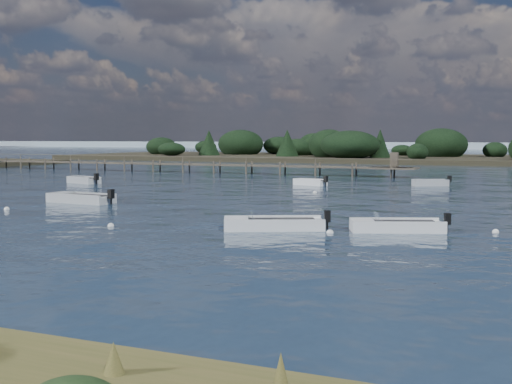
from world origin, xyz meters
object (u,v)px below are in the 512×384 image
at_px(dinghy_mid_white_a, 273,226).
at_px(tender_far_grey, 84,181).
at_px(tender_far_white, 310,183).
at_px(tender_far_grey_b, 430,184).
at_px(jetty, 186,164).
at_px(dinghy_mid_white_b, 396,228).
at_px(dinghy_mid_grey, 81,200).

xyz_separation_m(dinghy_mid_white_a, tender_far_grey, (-27.65, 21.45, 0.03)).
bearing_deg(tender_far_white, tender_far_grey_b, 18.72).
relative_size(dinghy_mid_white_a, tender_far_grey_b, 1.46).
relative_size(tender_far_grey, tender_far_grey_b, 1.18).
relative_size(tender_far_white, jetty, 0.05).
bearing_deg(tender_far_grey, tender_far_white, 16.03).
bearing_deg(tender_far_grey_b, dinghy_mid_white_b, -85.21).
bearing_deg(dinghy_mid_white_a, tender_far_grey_b, 84.39).
height_order(tender_far_white, jetty, jetty).
xyz_separation_m(dinghy_mid_white_a, dinghy_mid_white_b, (5.47, 1.63, -0.00)).
bearing_deg(tender_far_white, dinghy_mid_white_a, -75.43).
height_order(dinghy_mid_white_b, tender_far_grey, tender_far_grey).
bearing_deg(tender_far_grey_b, jetty, 160.23).
bearing_deg(tender_far_grey_b, tender_far_grey, -163.07).
height_order(dinghy_mid_white_a, tender_far_grey, tender_far_grey).
relative_size(dinghy_mid_white_a, jetty, 0.08).
height_order(tender_far_grey_b, jetty, jetty).
bearing_deg(tender_far_grey_b, tender_far_white, -161.28).
xyz_separation_m(tender_far_grey, tender_far_grey_b, (30.68, 9.34, -0.01)).
relative_size(dinghy_mid_white_b, tender_far_grey, 1.14).
height_order(tender_far_white, tender_far_grey, tender_far_grey).
xyz_separation_m(dinghy_mid_white_a, tender_far_grey_b, (3.03, 30.79, 0.01)).
relative_size(dinghy_mid_white_a, tender_far_grey, 1.23).
distance_m(tender_far_grey_b, jetty, 33.07).
distance_m(dinghy_mid_white_a, jetty, 50.51).
bearing_deg(tender_far_white, tender_far_grey, -163.97).
bearing_deg(tender_far_white, dinghy_mid_white_b, -63.94).
height_order(tender_far_grey_b, dinghy_mid_grey, dinghy_mid_grey).
height_order(dinghy_mid_white_b, tender_far_grey_b, tender_far_grey_b).
bearing_deg(dinghy_mid_white_b, dinghy_mid_white_a, -163.38).
distance_m(tender_far_grey_b, dinghy_mid_grey, 30.99).
height_order(dinghy_mid_white_b, dinghy_mid_grey, dinghy_mid_grey).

